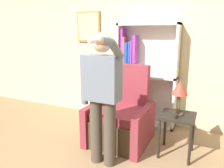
% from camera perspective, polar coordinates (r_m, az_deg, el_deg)
% --- Properties ---
extents(wall_back, '(8.00, 0.11, 2.80)m').
position_cam_1_polar(wall_back, '(4.03, 8.05, 9.80)').
color(wall_back, beige).
rests_on(wall_back, ground_plane).
extents(bookcase, '(1.05, 0.28, 1.79)m').
position_cam_1_polar(bookcase, '(3.94, 7.21, 2.08)').
color(bookcase, silver).
rests_on(bookcase, ground_plane).
extents(armchair, '(0.86, 0.87, 1.15)m').
position_cam_1_polar(armchair, '(3.38, 2.48, -8.98)').
color(armchair, '#4C3823').
rests_on(armchair, ground_plane).
extents(person_standing, '(0.57, 0.78, 1.63)m').
position_cam_1_polar(person_standing, '(2.60, -2.65, -2.16)').
color(person_standing, '#473D33').
rests_on(person_standing, ground_plane).
extents(side_table, '(0.44, 0.44, 0.57)m').
position_cam_1_polar(side_table, '(3.07, 16.73, -9.44)').
color(side_table, black).
rests_on(side_table, ground_plane).
extents(table_lamp, '(0.21, 0.21, 0.46)m').
position_cam_1_polar(table_lamp, '(2.93, 17.29, -1.43)').
color(table_lamp, '#4C4233').
rests_on(table_lamp, side_table).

